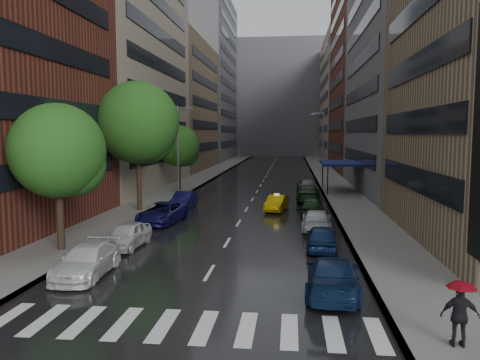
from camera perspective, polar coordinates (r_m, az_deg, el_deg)
name	(u,v)px	position (r m, az deg, el deg)	size (l,w,h in m)	color
ground	(191,304)	(18.28, -6.01, -14.84)	(220.00, 220.00, 0.00)	gray
road	(265,178)	(67.12, 3.08, 0.27)	(14.00, 140.00, 0.01)	black
sidewalk_left	(203,177)	(68.20, -4.50, 0.41)	(4.00, 140.00, 0.15)	gray
sidewalk_right	(329,178)	(67.22, 10.76, 0.25)	(4.00, 140.00, 0.15)	gray
crosswalk	(184,326)	(16.42, -6.85, -17.25)	(13.15, 2.80, 0.01)	silver
buildings_left	(176,74)	(78.37, -7.78, 12.73)	(8.00, 108.00, 38.00)	maroon
buildings_right	(367,76)	(74.78, 15.26, 12.18)	(8.05, 109.10, 36.00)	#937A5B
building_far	(279,99)	(135.10, 4.75, 9.82)	(40.00, 14.00, 32.00)	slate
tree_near	(58,151)	(26.58, -21.34, 3.32)	(5.02, 5.02, 8.00)	#382619
tree_mid	(138,123)	(38.71, -12.35, 6.83)	(6.62, 6.62, 10.55)	#382619
tree_far	(179,146)	(51.82, -7.49, 4.10)	(4.55, 4.55, 7.26)	#382619
taxi	(277,203)	(38.73, 4.48, -2.83)	(1.37, 3.93, 1.29)	yellow
parked_cars_left	(148,222)	(30.70, -11.13, -5.06)	(2.96, 23.69, 1.47)	silver
parked_cars_right	(314,209)	(35.36, 8.96, -3.55)	(2.60, 37.24, 1.60)	#0E2245
ped_red_umbrella	(460,308)	(15.58, 25.27, -13.89)	(1.12, 0.82, 2.01)	black
street_lamp_left	(179,148)	(48.11, -7.49, 3.89)	(1.74, 0.22, 9.00)	gray
street_lamp_right	(322,145)	(61.86, 10.02, 4.26)	(1.74, 0.22, 9.00)	gray
awning	(340,163)	(52.09, 12.08, 2.02)	(4.00, 8.00, 3.12)	navy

